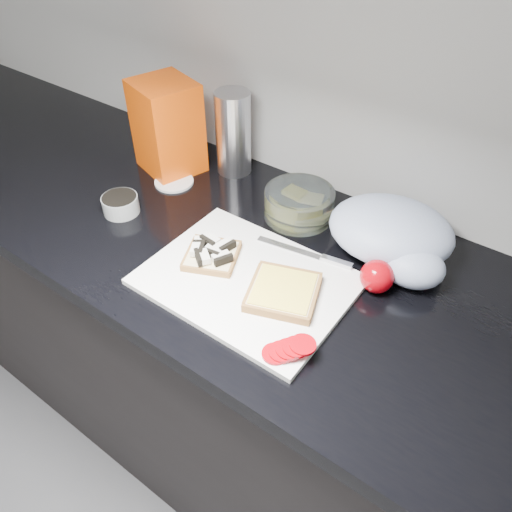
% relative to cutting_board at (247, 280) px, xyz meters
% --- Properties ---
extents(base_cabinet, '(3.50, 0.60, 0.86)m').
position_rel_cutting_board_xyz_m(base_cabinet, '(-0.10, 0.10, -0.48)').
color(base_cabinet, black).
rests_on(base_cabinet, ground).
extents(countertop, '(3.50, 0.64, 0.04)m').
position_rel_cutting_board_xyz_m(countertop, '(-0.10, 0.10, -0.03)').
color(countertop, black).
rests_on(countertop, base_cabinet).
extents(cutting_board, '(0.40, 0.30, 0.01)m').
position_rel_cutting_board_xyz_m(cutting_board, '(0.00, 0.00, 0.00)').
color(cutting_board, white).
rests_on(cutting_board, countertop).
extents(bread_left, '(0.14, 0.14, 0.03)m').
position_rel_cutting_board_xyz_m(bread_left, '(-0.10, 0.01, 0.02)').
color(bread_left, '#F8E7AE').
rests_on(bread_left, cutting_board).
extents(bread_right, '(0.17, 0.17, 0.02)m').
position_rel_cutting_board_xyz_m(bread_right, '(0.08, 0.00, 0.02)').
color(bread_right, '#F8E7AE').
rests_on(bread_right, cutting_board).
extents(tomato_slices, '(0.09, 0.09, 0.02)m').
position_rel_cutting_board_xyz_m(tomato_slices, '(0.17, -0.11, 0.02)').
color(tomato_slices, '#A6030C').
rests_on(tomato_slices, cutting_board).
extents(knife, '(0.21, 0.05, 0.01)m').
position_rel_cutting_board_xyz_m(knife, '(0.08, 0.14, 0.01)').
color(knife, silver).
rests_on(knife, cutting_board).
extents(seed_tub, '(0.08, 0.08, 0.04)m').
position_rel_cutting_board_xyz_m(seed_tub, '(-0.38, 0.02, 0.02)').
color(seed_tub, '#949898').
rests_on(seed_tub, countertop).
extents(tub_lid, '(0.10, 0.10, 0.01)m').
position_rel_cutting_board_xyz_m(tub_lid, '(-0.37, 0.18, -0.00)').
color(tub_lid, silver).
rests_on(tub_lid, countertop).
extents(glass_bowl, '(0.16, 0.16, 0.07)m').
position_rel_cutting_board_xyz_m(glass_bowl, '(-0.04, 0.25, 0.03)').
color(glass_bowl, silver).
rests_on(glass_bowl, countertop).
extents(bread_bag, '(0.18, 0.17, 0.23)m').
position_rel_cutting_board_xyz_m(bread_bag, '(-0.43, 0.24, 0.11)').
color(bread_bag, '#EC4403').
rests_on(bread_bag, countertop).
extents(steel_canister, '(0.09, 0.09, 0.21)m').
position_rel_cutting_board_xyz_m(steel_canister, '(-0.28, 0.32, 0.10)').
color(steel_canister, '#BBBBC0').
rests_on(steel_canister, countertop).
extents(grocery_bag, '(0.30, 0.26, 0.11)m').
position_rel_cutting_board_xyz_m(grocery_bag, '(0.19, 0.25, 0.05)').
color(grocery_bag, '#A9BAD1').
rests_on(grocery_bag, countertop).
extents(whole_tomatoes, '(0.07, 0.07, 0.07)m').
position_rel_cutting_board_xyz_m(whole_tomatoes, '(0.21, 0.13, 0.03)').
color(whole_tomatoes, '#A6030C').
rests_on(whole_tomatoes, countertop).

